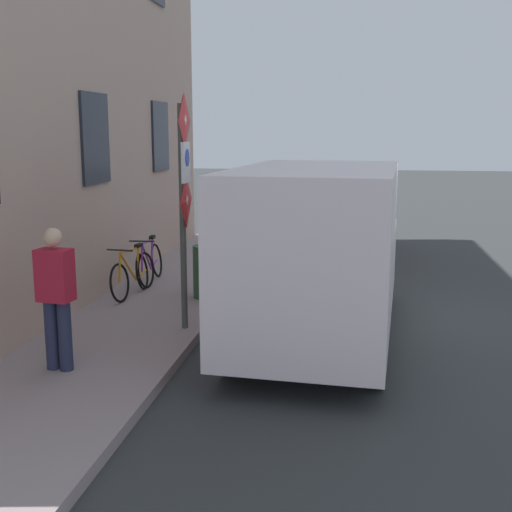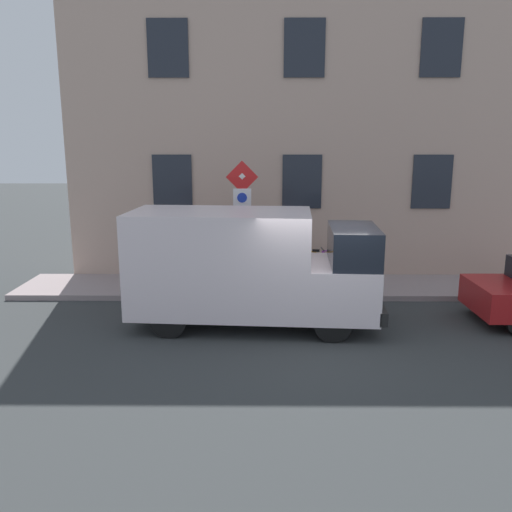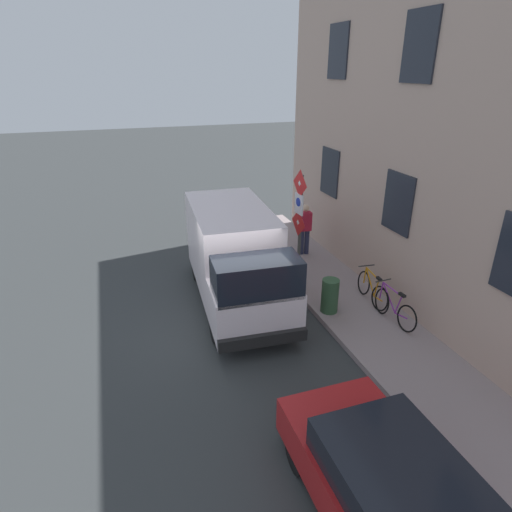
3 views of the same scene
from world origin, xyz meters
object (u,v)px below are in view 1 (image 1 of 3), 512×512
(bicycle_orange, at_px, (133,274))
(delivery_van, at_px, (321,248))
(parked_hatchback, at_px, (331,222))
(sign_post_stacked, at_px, (185,184))
(litter_bin, at_px, (206,272))
(bicycle_purple, at_px, (149,264))
(pedestrian, at_px, (56,294))

(bicycle_orange, bearing_deg, delivery_van, 71.04)
(parked_hatchback, distance_m, bicycle_orange, 6.33)
(sign_post_stacked, distance_m, litter_bin, 2.42)
(sign_post_stacked, relative_size, bicycle_orange, 1.88)
(parked_hatchback, xyz_separation_m, bicycle_orange, (3.19, 5.46, -0.22))
(parked_hatchback, distance_m, litter_bin, 5.76)
(delivery_van, xyz_separation_m, bicycle_purple, (3.33, -2.45, -0.82))
(bicycle_purple, relative_size, pedestrian, 1.00)
(pedestrian, distance_m, litter_bin, 3.80)
(pedestrian, bearing_deg, litter_bin, 172.51)
(sign_post_stacked, distance_m, parked_hatchback, 7.57)
(litter_bin, bearing_deg, bicycle_orange, 1.45)
(bicycle_purple, bearing_deg, parked_hatchback, 141.84)
(bicycle_orange, bearing_deg, sign_post_stacked, 45.41)
(delivery_van, bearing_deg, litter_bin, 56.22)
(bicycle_orange, distance_m, litter_bin, 1.29)
(sign_post_stacked, distance_m, bicycle_purple, 3.47)
(sign_post_stacked, height_order, delivery_van, sign_post_stacked)
(bicycle_purple, relative_size, litter_bin, 1.91)
(sign_post_stacked, xyz_separation_m, delivery_van, (-1.90, -0.20, -0.90))
(bicycle_purple, bearing_deg, bicycle_orange, -3.25)
(parked_hatchback, distance_m, pedestrian, 9.52)
(delivery_van, bearing_deg, pedestrian, 128.56)
(sign_post_stacked, bearing_deg, delivery_van, -174.04)
(sign_post_stacked, relative_size, parked_hatchback, 0.80)
(sign_post_stacked, height_order, parked_hatchback, sign_post_stacked)
(bicycle_orange, xyz_separation_m, pedestrian, (-0.35, 3.61, 0.56))
(bicycle_purple, distance_m, bicycle_orange, 0.91)
(bicycle_orange, relative_size, pedestrian, 1.00)
(bicycle_purple, xyz_separation_m, litter_bin, (-1.29, 0.87, 0.08))
(bicycle_orange, bearing_deg, litter_bin, 97.34)
(sign_post_stacked, xyz_separation_m, bicycle_orange, (1.44, -1.74, -1.72))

